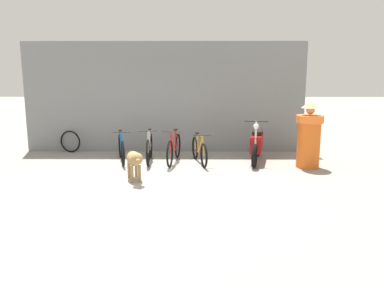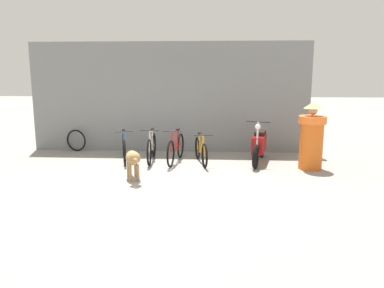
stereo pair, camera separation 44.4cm
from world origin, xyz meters
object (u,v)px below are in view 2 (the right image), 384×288
(bicycle_2, at_px, (176,149))
(motorcycle, at_px, (259,145))
(bicycle_1, at_px, (152,148))
(stray_dog, at_px, (133,159))
(bicycle_0, at_px, (124,148))
(bicycle_3, at_px, (201,151))
(person_in_robes, at_px, (312,136))
(spare_tire_left, at_px, (76,140))

(bicycle_2, distance_m, motorcycle, 2.14)
(bicycle_1, bearing_deg, bicycle_2, 82.03)
(stray_dog, bearing_deg, bicycle_0, -179.02)
(bicycle_0, distance_m, motorcycle, 3.51)
(bicycle_0, height_order, bicycle_2, bicycle_2)
(bicycle_3, distance_m, person_in_robes, 2.72)
(stray_dog, distance_m, spare_tire_left, 3.74)
(bicycle_0, bearing_deg, motorcycle, 75.29)
(bicycle_2, bearing_deg, stray_dog, -16.42)
(spare_tire_left, bearing_deg, motorcycle, -12.22)
(bicycle_0, distance_m, bicycle_2, 1.38)
(bicycle_1, height_order, person_in_robes, person_in_robes)
(bicycle_0, distance_m, person_in_robes, 4.72)
(motorcycle, xyz_separation_m, person_in_robes, (1.16, -0.58, 0.34))
(person_in_robes, distance_m, spare_tire_left, 6.62)
(bicycle_0, bearing_deg, stray_dog, 4.57)
(motorcycle, xyz_separation_m, stray_dog, (-2.88, -1.78, 0.02))
(motorcycle, bearing_deg, bicycle_3, -69.97)
(bicycle_2, bearing_deg, person_in_robes, 89.40)
(bicycle_0, height_order, person_in_robes, person_in_robes)
(bicycle_2, height_order, person_in_robes, person_in_robes)
(person_in_robes, bearing_deg, motorcycle, 4.44)
(motorcycle, height_order, spare_tire_left, motorcycle)
(bicycle_3, relative_size, spare_tire_left, 2.47)
(bicycle_2, bearing_deg, bicycle_3, 91.86)
(bicycle_2, xyz_separation_m, person_in_robes, (3.30, -0.47, 0.43))
(bicycle_3, bearing_deg, bicycle_0, -106.84)
(bicycle_3, relative_size, motorcycle, 0.84)
(bicycle_1, distance_m, person_in_robes, 3.99)
(bicycle_1, xyz_separation_m, stray_dog, (-0.11, -1.74, 0.11))
(bicycle_1, distance_m, spare_tire_left, 2.71)
(bicycle_0, bearing_deg, bicycle_3, 70.62)
(person_in_robes, bearing_deg, bicycle_2, 22.74)
(bicycle_1, bearing_deg, bicycle_0, -95.46)
(bicycle_2, xyz_separation_m, motorcycle, (2.14, 0.10, 0.09))
(stray_dog, bearing_deg, motorcycle, 103.29)
(spare_tire_left, bearing_deg, person_in_robes, -14.98)
(bicycle_1, height_order, motorcycle, motorcycle)
(bicycle_0, relative_size, bicycle_2, 0.94)
(person_in_robes, xyz_separation_m, spare_tire_left, (-6.38, 1.71, -0.47))
(stray_dog, height_order, person_in_robes, person_in_robes)
(bicycle_1, relative_size, bicycle_2, 0.95)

